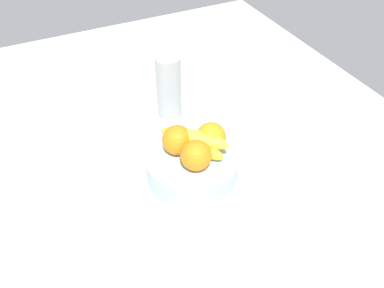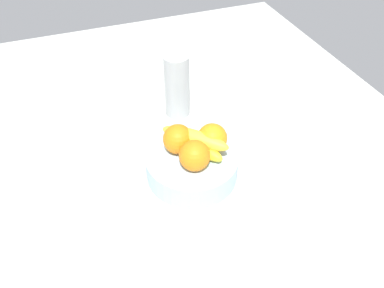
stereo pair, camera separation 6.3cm
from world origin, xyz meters
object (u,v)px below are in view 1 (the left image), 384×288
at_px(fruit_bowl, 192,166).
at_px(orange_center, 178,140).
at_px(orange_front_right, 211,137).
at_px(orange_front_left, 196,155).
at_px(banana_bunch, 194,141).
at_px(thermos_tumbler, 169,87).

xyz_separation_m(fruit_bowl, orange_center, (0.03, 0.02, 0.07)).
bearing_deg(fruit_bowl, orange_front_right, -83.27).
distance_m(fruit_bowl, orange_front_right, 0.09).
bearing_deg(orange_center, orange_front_right, -109.00).
distance_m(orange_front_right, orange_center, 0.08).
relative_size(orange_front_left, orange_front_right, 1.00).
distance_m(orange_front_left, banana_bunch, 0.06).
height_order(fruit_bowl, thermos_tumbler, thermos_tumbler).
bearing_deg(fruit_bowl, banana_bunch, -36.56).
bearing_deg(fruit_bowl, thermos_tumbler, -11.14).
xyz_separation_m(orange_center, thermos_tumbler, (0.22, -0.07, -0.00)).
bearing_deg(orange_center, fruit_bowl, -146.32).
bearing_deg(orange_center, orange_front_left, -167.65).
height_order(orange_center, banana_bunch, orange_center).
bearing_deg(orange_front_left, fruit_bowl, -10.86).
bearing_deg(fruit_bowl, orange_front_left, 169.14).
height_order(banana_bunch, thermos_tumbler, thermos_tumbler).
distance_m(orange_front_left, orange_front_right, 0.07).
bearing_deg(orange_front_right, orange_front_left, 124.43).
relative_size(fruit_bowl, thermos_tumbler, 1.19).
distance_m(orange_front_right, banana_bunch, 0.04).
xyz_separation_m(orange_front_right, orange_center, (0.03, 0.07, 0.00)).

